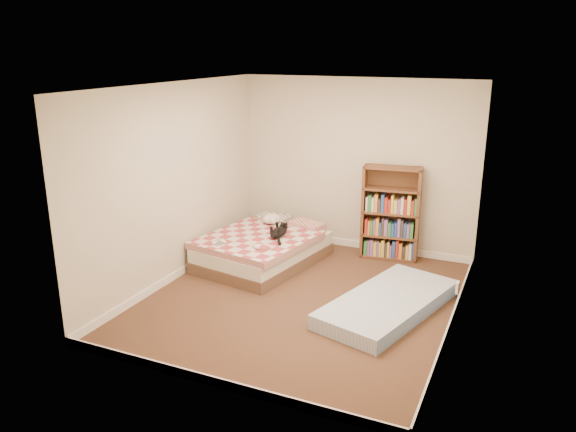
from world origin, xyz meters
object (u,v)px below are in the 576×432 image
at_px(floor_mattress, 388,304).
at_px(black_cat, 280,232).
at_px(bookshelf, 390,223).
at_px(bed, 264,248).
at_px(white_dog, 272,219).

bearing_deg(floor_mattress, black_cat, 172.45).
xyz_separation_m(bookshelf, black_cat, (-1.30, -0.93, -0.02)).
bearing_deg(bed, black_cat, 7.44).
height_order(bed, white_dog, white_dog).
height_order(bookshelf, black_cat, bookshelf).
bearing_deg(floor_mattress, bed, 174.84).
distance_m(bookshelf, black_cat, 1.59).
bearing_deg(white_dog, floor_mattress, -21.89).
bearing_deg(black_cat, white_dog, 120.85).
bearing_deg(bookshelf, bed, -156.19).
distance_m(bookshelf, white_dog, 1.71).
bearing_deg(black_cat, bed, 171.89).
xyz_separation_m(bookshelf, floor_mattress, (0.42, -1.68, -0.42)).
bearing_deg(bed, white_dog, 112.48).
height_order(floor_mattress, white_dog, white_dog).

